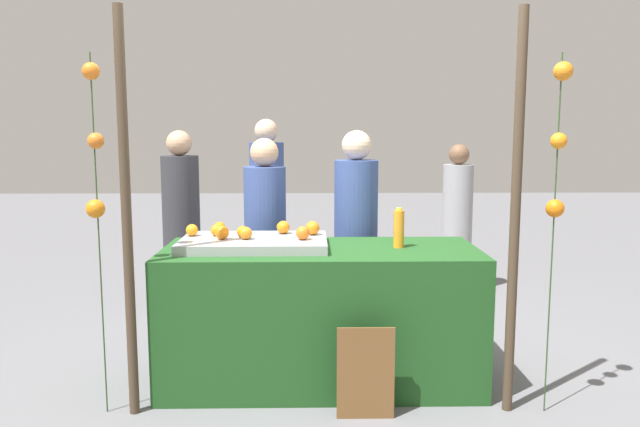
# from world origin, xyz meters

# --- Properties ---
(ground_plane) EXTENTS (24.00, 24.00, 0.00)m
(ground_plane) POSITION_xyz_m (0.00, 0.00, 0.00)
(ground_plane) COLOR slate
(stall_counter) EXTENTS (1.98, 0.82, 0.87)m
(stall_counter) POSITION_xyz_m (0.00, 0.00, 0.43)
(stall_counter) COLOR #1E4C1E
(stall_counter) RESTS_ON ground_plane
(orange_tray) EXTENTS (0.92, 0.58, 0.06)m
(orange_tray) POSITION_xyz_m (-0.42, 0.03, 0.90)
(orange_tray) COLOR #9EA0A5
(orange_tray) RESTS_ON stall_counter
(orange_0) EXTENTS (0.09, 0.09, 0.09)m
(orange_0) POSITION_xyz_m (-0.24, 0.20, 0.97)
(orange_0) COLOR orange
(orange_0) RESTS_ON orange_tray
(orange_1) EXTENTS (0.08, 0.08, 0.08)m
(orange_1) POSITION_xyz_m (-0.66, 0.21, 0.97)
(orange_1) COLOR orange
(orange_1) RESTS_ON orange_tray
(orange_2) EXTENTS (0.08, 0.08, 0.08)m
(orange_2) POSITION_xyz_m (-0.49, 0.05, 0.96)
(orange_2) COLOR orange
(orange_2) RESTS_ON orange_tray
(orange_3) EXTENTS (0.08, 0.08, 0.08)m
(orange_3) POSITION_xyz_m (-0.67, 0.12, 0.96)
(orange_3) COLOR orange
(orange_3) RESTS_ON orange_tray
(orange_4) EXTENTS (0.09, 0.09, 0.09)m
(orange_4) POSITION_xyz_m (-0.05, 0.15, 0.97)
(orange_4) COLOR orange
(orange_4) RESTS_ON orange_tray
(orange_5) EXTENTS (0.09, 0.09, 0.09)m
(orange_5) POSITION_xyz_m (-0.11, -0.03, 0.97)
(orange_5) COLOR orange
(orange_5) RESTS_ON orange_tray
(orange_6) EXTENTS (0.08, 0.08, 0.08)m
(orange_6) POSITION_xyz_m (-0.83, 0.12, 0.97)
(orange_6) COLOR orange
(orange_6) RESTS_ON orange_tray
(orange_7) EXTENTS (0.09, 0.09, 0.09)m
(orange_7) POSITION_xyz_m (-0.62, -0.01, 0.97)
(orange_7) COLOR orange
(orange_7) RESTS_ON orange_tray
(orange_8) EXTENTS (0.08, 0.08, 0.08)m
(orange_8) POSITION_xyz_m (-0.47, -0.01, 0.97)
(orange_8) COLOR orange
(orange_8) RESTS_ON orange_tray
(juice_bottle) EXTENTS (0.07, 0.07, 0.25)m
(juice_bottle) POSITION_xyz_m (0.50, 0.01, 0.99)
(juice_bottle) COLOR orange
(juice_bottle) RESTS_ON stall_counter
(chalkboard_sign) EXTENTS (0.32, 0.03, 0.54)m
(chalkboard_sign) POSITION_xyz_m (0.24, -0.54, 0.26)
(chalkboard_sign) COLOR brown
(chalkboard_sign) RESTS_ON ground_plane
(vendor_left) EXTENTS (0.31, 0.31, 1.55)m
(vendor_left) POSITION_xyz_m (-0.40, 0.71, 0.72)
(vendor_left) COLOR #384C8C
(vendor_left) RESTS_ON ground_plane
(vendor_right) EXTENTS (0.32, 0.32, 1.60)m
(vendor_right) POSITION_xyz_m (0.28, 0.68, 0.75)
(vendor_right) COLOR #384C8C
(vendor_right) RESTS_ON ground_plane
(crowd_person_0) EXTENTS (0.34, 0.34, 1.72)m
(crowd_person_0) POSITION_xyz_m (-0.49, 2.33, 0.80)
(crowd_person_0) COLOR #384C8C
(crowd_person_0) RESTS_ON ground_plane
(crowd_person_1) EXTENTS (0.29, 0.29, 1.47)m
(crowd_person_1) POSITION_xyz_m (1.40, 2.19, 0.68)
(crowd_person_1) COLOR #99999E
(crowd_person_1) RESTS_ON ground_plane
(crowd_person_2) EXTENTS (0.32, 0.32, 1.60)m
(crowd_person_2) POSITION_xyz_m (-1.18, 1.50, 0.75)
(crowd_person_2) COLOR #333338
(crowd_person_2) RESTS_ON ground_plane
(canopy_post_left) EXTENTS (0.06, 0.06, 2.26)m
(canopy_post_left) POSITION_xyz_m (-1.07, -0.45, 1.13)
(canopy_post_left) COLOR #473828
(canopy_post_left) RESTS_ON ground_plane
(canopy_post_right) EXTENTS (0.06, 0.06, 2.26)m
(canopy_post_right) POSITION_xyz_m (1.07, -0.45, 1.13)
(canopy_post_right) COLOR #473828
(canopy_post_right) RESTS_ON ground_plane
(garland_strand_left) EXTENTS (0.11, 0.11, 2.02)m
(garland_strand_left) POSITION_xyz_m (-1.23, -0.44, 1.48)
(garland_strand_left) COLOR #2D4C23
(garland_strand_left) RESTS_ON ground_plane
(garland_strand_right) EXTENTS (0.11, 0.11, 2.02)m
(garland_strand_right) POSITION_xyz_m (1.28, -0.47, 1.53)
(garland_strand_right) COLOR #2D4C23
(garland_strand_right) RESTS_ON ground_plane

